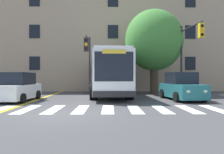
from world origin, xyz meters
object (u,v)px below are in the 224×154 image
car_white_near_lane (18,88)px  car_black_behind_bus (109,82)px  city_bus (109,73)px  traffic_light_near_corner (189,47)px  car_teal_far_lane (181,87)px  street_tree_curbside_large (154,41)px  traffic_light_overhead (88,55)px

car_white_near_lane → car_black_behind_bus: (6.04, 14.15, 0.02)m
city_bus → traffic_light_near_corner: traffic_light_near_corner is taller
car_teal_far_lane → street_tree_curbside_large: size_ratio=0.58×
car_white_near_lane → traffic_light_overhead: bearing=38.9°
traffic_light_near_corner → car_teal_far_lane: bearing=-122.8°
city_bus → street_tree_curbside_large: (4.05, 0.88, 2.94)m
car_teal_far_lane → street_tree_curbside_large: street_tree_curbside_large is taller
car_teal_far_lane → traffic_light_overhead: (-6.63, 2.95, 2.51)m
car_white_near_lane → city_bus: bearing=35.1°
car_white_near_lane → car_teal_far_lane: bearing=2.6°
street_tree_curbside_large → car_white_near_lane: bearing=-153.1°
car_black_behind_bus → traffic_light_overhead: bearing=-99.3°
car_white_near_lane → car_teal_far_lane: 10.92m
car_white_near_lane → traffic_light_near_corner: size_ratio=0.72×
traffic_light_near_corner → car_black_behind_bus: bearing=117.4°
car_black_behind_bus → traffic_light_near_corner: 13.58m
traffic_light_overhead → street_tree_curbside_large: bearing=15.8°
traffic_light_overhead → city_bus: bearing=23.7°
car_black_behind_bus → traffic_light_overhead: (-1.76, -10.70, 2.49)m
car_teal_far_lane → car_black_behind_bus: bearing=109.6°
traffic_light_near_corner → street_tree_curbside_large: (-2.12, 2.67, 0.91)m
car_white_near_lane → car_teal_far_lane: (10.91, 0.50, -0.01)m
city_bus → street_tree_curbside_large: bearing=12.3°
traffic_light_near_corner → street_tree_curbside_large: street_tree_curbside_large is taller
city_bus → street_tree_curbside_large: street_tree_curbside_large is taller
car_black_behind_bus → street_tree_curbside_large: street_tree_curbside_large is taller
car_black_behind_bus → traffic_light_overhead: size_ratio=0.82×
city_bus → traffic_light_near_corner: bearing=-16.1°
car_white_near_lane → street_tree_curbside_large: bearing=26.9°
city_bus → car_black_behind_bus: bearing=89.5°
car_teal_far_lane → car_black_behind_bus: 14.50m
city_bus → car_teal_far_lane: bearing=-36.7°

